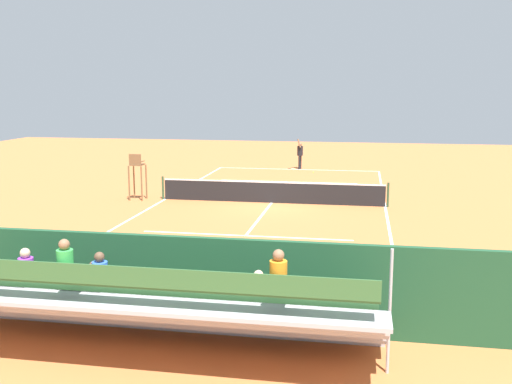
% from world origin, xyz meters
% --- Properties ---
extents(ground_plane, '(60.00, 60.00, 0.00)m').
position_xyz_m(ground_plane, '(0.00, 0.00, 0.00)').
color(ground_plane, '#C66B38').
extents(court_line_markings, '(10.10, 22.20, 0.01)m').
position_xyz_m(court_line_markings, '(0.00, -0.04, 0.00)').
color(court_line_markings, white).
rests_on(court_line_markings, ground).
extents(tennis_net, '(10.30, 0.10, 1.07)m').
position_xyz_m(tennis_net, '(0.00, 0.00, 0.50)').
color(tennis_net, black).
rests_on(tennis_net, ground).
extents(backdrop_wall, '(18.00, 0.16, 2.00)m').
position_xyz_m(backdrop_wall, '(0.00, 14.00, 1.00)').
color(backdrop_wall, '#1E4C2D').
rests_on(backdrop_wall, ground).
extents(bleacher_stand, '(9.06, 2.40, 2.48)m').
position_xyz_m(bleacher_stand, '(0.03, 15.36, 0.93)').
color(bleacher_stand, '#B2B2B7').
rests_on(bleacher_stand, ground).
extents(umpire_chair, '(0.67, 0.67, 2.14)m').
position_xyz_m(umpire_chair, '(6.20, 0.36, 1.31)').
color(umpire_chair, brown).
rests_on(umpire_chair, ground).
extents(courtside_bench, '(1.80, 0.40, 0.93)m').
position_xyz_m(courtside_bench, '(-2.90, 13.27, 0.56)').
color(courtside_bench, '#33383D').
rests_on(courtside_bench, ground).
extents(equipment_bag, '(0.90, 0.36, 0.36)m').
position_xyz_m(equipment_bag, '(-0.92, 13.40, 0.18)').
color(equipment_bag, '#B22D2D').
rests_on(equipment_bag, ground).
extents(tennis_player, '(0.42, 0.55, 1.93)m').
position_xyz_m(tennis_player, '(-0.09, -11.29, 1.02)').
color(tennis_player, black).
rests_on(tennis_player, ground).
extents(tennis_racket, '(0.57, 0.43, 0.03)m').
position_xyz_m(tennis_racket, '(0.32, -11.13, 0.01)').
color(tennis_racket, black).
rests_on(tennis_racket, ground).
extents(tennis_ball_near, '(0.07, 0.07, 0.07)m').
position_xyz_m(tennis_ball_near, '(-1.08, -9.72, 0.03)').
color(tennis_ball_near, '#CCDB33').
rests_on(tennis_ball_near, ground).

